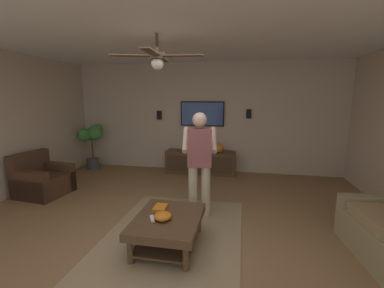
{
  "coord_description": "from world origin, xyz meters",
  "views": [
    {
      "loc": [
        -3.03,
        -0.94,
        1.87
      ],
      "look_at": [
        0.71,
        -0.2,
        1.17
      ],
      "focal_mm": 24.08,
      "sensor_mm": 36.0,
      "label": 1
    }
  ],
  "objects_px": {
    "bowl": "(163,216)",
    "tv": "(202,114)",
    "armchair": "(42,180)",
    "wall_speaker_left": "(249,114)",
    "potted_plant_tall": "(92,138)",
    "media_console": "(200,162)",
    "wall_speaker_right": "(159,115)",
    "remote_white": "(152,219)",
    "ceiling_fan": "(157,58)",
    "book": "(160,208)",
    "person_standing": "(199,159)",
    "coffee_table": "(168,225)",
    "vase_round": "(219,148)"
  },
  "relations": [
    {
      "from": "remote_white",
      "to": "ceiling_fan",
      "type": "bearing_deg",
      "value": -17.89
    },
    {
      "from": "person_standing",
      "to": "vase_round",
      "type": "relative_size",
      "value": 7.45
    },
    {
      "from": "media_console",
      "to": "potted_plant_tall",
      "type": "distance_m",
      "value": 2.85
    },
    {
      "from": "coffee_table",
      "to": "ceiling_fan",
      "type": "relative_size",
      "value": 0.83
    },
    {
      "from": "potted_plant_tall",
      "to": "remote_white",
      "type": "height_order",
      "value": "potted_plant_tall"
    },
    {
      "from": "potted_plant_tall",
      "to": "remote_white",
      "type": "distance_m",
      "value": 4.2
    },
    {
      "from": "potted_plant_tall",
      "to": "bowl",
      "type": "bearing_deg",
      "value": -137.5
    },
    {
      "from": "ceiling_fan",
      "to": "coffee_table",
      "type": "bearing_deg",
      "value": -152.48
    },
    {
      "from": "person_standing",
      "to": "wall_speaker_left",
      "type": "bearing_deg",
      "value": -26.15
    },
    {
      "from": "potted_plant_tall",
      "to": "bowl",
      "type": "height_order",
      "value": "potted_plant_tall"
    },
    {
      "from": "media_console",
      "to": "person_standing",
      "type": "height_order",
      "value": "person_standing"
    },
    {
      "from": "wall_speaker_right",
      "to": "ceiling_fan",
      "type": "bearing_deg",
      "value": -161.75
    },
    {
      "from": "armchair",
      "to": "person_standing",
      "type": "bearing_deg",
      "value": 0.41
    },
    {
      "from": "potted_plant_tall",
      "to": "remote_white",
      "type": "relative_size",
      "value": 7.8
    },
    {
      "from": "remote_white",
      "to": "book",
      "type": "relative_size",
      "value": 0.68
    },
    {
      "from": "coffee_table",
      "to": "wall_speaker_right",
      "type": "xyz_separation_m",
      "value": [
        3.47,
        1.24,
        1.1
      ]
    },
    {
      "from": "wall_speaker_left",
      "to": "ceiling_fan",
      "type": "height_order",
      "value": "ceiling_fan"
    },
    {
      "from": "tv",
      "to": "bowl",
      "type": "xyz_separation_m",
      "value": [
        -3.55,
        -0.08,
        -1.0
      ]
    },
    {
      "from": "potted_plant_tall",
      "to": "book",
      "type": "xyz_separation_m",
      "value": [
        -2.84,
        -2.74,
        -0.4
      ]
    },
    {
      "from": "remote_white",
      "to": "ceiling_fan",
      "type": "distance_m",
      "value": 2.04
    },
    {
      "from": "media_console",
      "to": "book",
      "type": "bearing_deg",
      "value": -0.91
    },
    {
      "from": "bowl",
      "to": "remote_white",
      "type": "bearing_deg",
      "value": 97.56
    },
    {
      "from": "person_standing",
      "to": "remote_white",
      "type": "distance_m",
      "value": 1.22
    },
    {
      "from": "armchair",
      "to": "remote_white",
      "type": "relative_size",
      "value": 5.92
    },
    {
      "from": "armchair",
      "to": "bowl",
      "type": "distance_m",
      "value": 3.13
    },
    {
      "from": "potted_plant_tall",
      "to": "book",
      "type": "relative_size",
      "value": 5.32
    },
    {
      "from": "media_console",
      "to": "ceiling_fan",
      "type": "relative_size",
      "value": 1.41
    },
    {
      "from": "person_standing",
      "to": "potted_plant_tall",
      "type": "height_order",
      "value": "person_standing"
    },
    {
      "from": "armchair",
      "to": "wall_speaker_left",
      "type": "relative_size",
      "value": 4.04
    },
    {
      "from": "armchair",
      "to": "media_console",
      "type": "distance_m",
      "value": 3.4
    },
    {
      "from": "armchair",
      "to": "media_console",
      "type": "height_order",
      "value": "armchair"
    },
    {
      "from": "wall_speaker_left",
      "to": "wall_speaker_right",
      "type": "height_order",
      "value": "wall_speaker_left"
    },
    {
      "from": "vase_round",
      "to": "bowl",
      "type": "bearing_deg",
      "value": 173.48
    },
    {
      "from": "tv",
      "to": "potted_plant_tall",
      "type": "distance_m",
      "value": 2.89
    },
    {
      "from": "coffee_table",
      "to": "bowl",
      "type": "xyz_separation_m",
      "value": [
        -0.08,
        0.04,
        0.15
      ]
    },
    {
      "from": "coffee_table",
      "to": "potted_plant_tall",
      "type": "xyz_separation_m",
      "value": [
        3.05,
        2.91,
        0.52
      ]
    },
    {
      "from": "media_console",
      "to": "wall_speaker_left",
      "type": "relative_size",
      "value": 7.73
    },
    {
      "from": "armchair",
      "to": "wall_speaker_right",
      "type": "relative_size",
      "value": 4.04
    },
    {
      "from": "remote_white",
      "to": "wall_speaker_right",
      "type": "distance_m",
      "value": 3.86
    },
    {
      "from": "potted_plant_tall",
      "to": "media_console",
      "type": "bearing_deg",
      "value": -86.49
    },
    {
      "from": "potted_plant_tall",
      "to": "remote_white",
      "type": "xyz_separation_m",
      "value": [
        -3.15,
        -2.74,
        -0.4
      ]
    },
    {
      "from": "armchair",
      "to": "potted_plant_tall",
      "type": "xyz_separation_m",
      "value": [
        1.82,
        0.03,
        0.54
      ]
    },
    {
      "from": "bowl",
      "to": "potted_plant_tall",
      "type": "bearing_deg",
      "value": 42.5
    },
    {
      "from": "coffee_table",
      "to": "book",
      "type": "xyz_separation_m",
      "value": [
        0.21,
        0.16,
        0.12
      ]
    },
    {
      "from": "tv",
      "to": "bowl",
      "type": "bearing_deg",
      "value": 1.28
    },
    {
      "from": "remote_white",
      "to": "tv",
      "type": "bearing_deg",
      "value": -26.71
    },
    {
      "from": "bowl",
      "to": "tv",
      "type": "bearing_deg",
      "value": 1.28
    },
    {
      "from": "ceiling_fan",
      "to": "remote_white",
      "type": "bearing_deg",
      "value": -171.99
    },
    {
      "from": "ceiling_fan",
      "to": "potted_plant_tall",
      "type": "bearing_deg",
      "value": 45.94
    },
    {
      "from": "tv",
      "to": "vase_round",
      "type": "relative_size",
      "value": 4.92
    }
  ]
}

